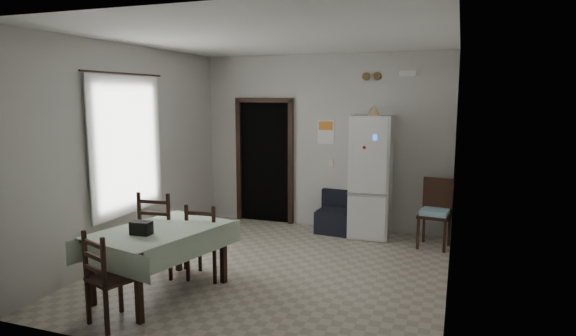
{
  "coord_description": "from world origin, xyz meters",
  "views": [
    {
      "loc": [
        2.15,
        -5.51,
        2.2
      ],
      "look_at": [
        0.0,
        0.5,
        1.25
      ],
      "focal_mm": 30.0,
      "sensor_mm": 36.0,
      "label": 1
    }
  ],
  "objects_px": {
    "dining_chair_far_right": "(207,240)",
    "dining_chair_near_head": "(113,277)",
    "corner_chair": "(435,214)",
    "dining_chair_far_left": "(163,232)",
    "navy_seat": "(335,212)",
    "fridge": "(371,177)",
    "dining_table": "(161,261)"
  },
  "relations": [
    {
      "from": "fridge",
      "to": "navy_seat",
      "type": "xyz_separation_m",
      "value": [
        -0.57,
        -0.0,
        -0.62
      ]
    },
    {
      "from": "fridge",
      "to": "corner_chair",
      "type": "bearing_deg",
      "value": -18.36
    },
    {
      "from": "navy_seat",
      "to": "corner_chair",
      "type": "distance_m",
      "value": 1.59
    },
    {
      "from": "dining_table",
      "to": "dining_chair_far_left",
      "type": "bearing_deg",
      "value": 135.24
    },
    {
      "from": "fridge",
      "to": "navy_seat",
      "type": "height_order",
      "value": "fridge"
    },
    {
      "from": "dining_chair_far_left",
      "to": "navy_seat",
      "type": "bearing_deg",
      "value": -126.93
    },
    {
      "from": "dining_chair_far_right",
      "to": "dining_chair_near_head",
      "type": "bearing_deg",
      "value": 73.96
    },
    {
      "from": "corner_chair",
      "to": "dining_chair_far_left",
      "type": "height_order",
      "value": "dining_chair_far_left"
    },
    {
      "from": "corner_chair",
      "to": "dining_chair_near_head",
      "type": "xyz_separation_m",
      "value": [
        -2.81,
        -3.55,
        -0.03
      ]
    },
    {
      "from": "corner_chair",
      "to": "dining_chair_far_left",
      "type": "distance_m",
      "value": 3.84
    },
    {
      "from": "fridge",
      "to": "dining_chair_near_head",
      "type": "xyz_separation_m",
      "value": [
        -1.82,
        -3.83,
        -0.49
      ]
    },
    {
      "from": "dining_table",
      "to": "navy_seat",
      "type": "bearing_deg",
      "value": 81.56
    },
    {
      "from": "dining_chair_near_head",
      "to": "corner_chair",
      "type": "bearing_deg",
      "value": -107.51
    },
    {
      "from": "dining_table",
      "to": "dining_chair_far_left",
      "type": "xyz_separation_m",
      "value": [
        -0.34,
        0.55,
        0.16
      ]
    },
    {
      "from": "fridge",
      "to": "dining_chair_near_head",
      "type": "height_order",
      "value": "fridge"
    },
    {
      "from": "dining_table",
      "to": "dining_chair_far_left",
      "type": "relative_size",
      "value": 1.36
    },
    {
      "from": "corner_chair",
      "to": "navy_seat",
      "type": "bearing_deg",
      "value": 178.03
    },
    {
      "from": "navy_seat",
      "to": "dining_chair_near_head",
      "type": "xyz_separation_m",
      "value": [
        -1.25,
        -3.83,
        0.13
      ]
    },
    {
      "from": "dining_chair_far_left",
      "to": "corner_chair",
      "type": "bearing_deg",
      "value": -149.44
    },
    {
      "from": "fridge",
      "to": "dining_chair_far_left",
      "type": "relative_size",
      "value": 1.8
    },
    {
      "from": "corner_chair",
      "to": "dining_chair_far_right",
      "type": "relative_size",
      "value": 1.07
    },
    {
      "from": "dining_chair_far_right",
      "to": "dining_chair_near_head",
      "type": "xyz_separation_m",
      "value": [
        -0.26,
        -1.38,
        0.0
      ]
    },
    {
      "from": "corner_chair",
      "to": "dining_chair_near_head",
      "type": "distance_m",
      "value": 4.53
    },
    {
      "from": "navy_seat",
      "to": "corner_chair",
      "type": "relative_size",
      "value": 0.67
    },
    {
      "from": "navy_seat",
      "to": "dining_chair_far_left",
      "type": "relative_size",
      "value": 0.63
    },
    {
      "from": "corner_chair",
      "to": "dining_chair_far_left",
      "type": "xyz_separation_m",
      "value": [
        -3.13,
        -2.23,
        0.03
      ]
    },
    {
      "from": "dining_chair_far_right",
      "to": "corner_chair",
      "type": "bearing_deg",
      "value": -145.19
    },
    {
      "from": "dining_table",
      "to": "dining_chair_far_right",
      "type": "distance_m",
      "value": 0.66
    },
    {
      "from": "corner_chair",
      "to": "dining_chair_near_head",
      "type": "height_order",
      "value": "corner_chair"
    },
    {
      "from": "navy_seat",
      "to": "dining_chair_far_right",
      "type": "distance_m",
      "value": 2.65
    },
    {
      "from": "navy_seat",
      "to": "dining_table",
      "type": "xyz_separation_m",
      "value": [
        -1.23,
        -3.06,
        0.04
      ]
    },
    {
      "from": "dining_chair_far_right",
      "to": "dining_chair_near_head",
      "type": "height_order",
      "value": "dining_chair_near_head"
    }
  ]
}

